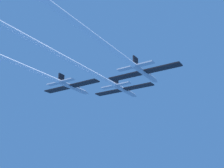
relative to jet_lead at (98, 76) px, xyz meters
The scene contains 3 objects.
jet_lead is the anchor object (origin of this frame).
jet_left_wing 18.55m from the jet_lead, 133.78° to the right, with size 20.57×62.61×3.41m.
jet_right_wing 20.57m from the jet_lead, 52.61° to the right, with size 20.57×69.62×3.41m.
Camera 1 is at (40.81, -71.40, -26.96)m, focal length 42.20 mm.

